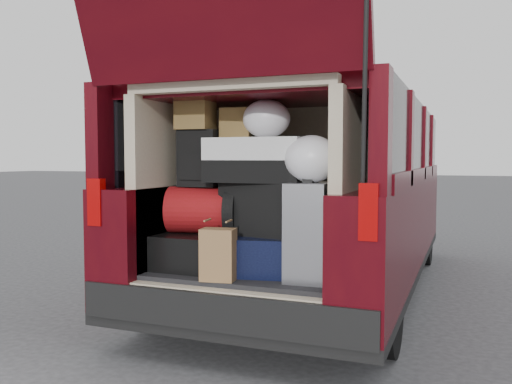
# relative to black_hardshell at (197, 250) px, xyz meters

# --- Properties ---
(ground) EXTENTS (80.00, 80.00, 0.00)m
(ground) POSITION_rel_black_hardshell_xyz_m (0.40, -0.15, -0.67)
(ground) COLOR #333335
(ground) RESTS_ON ground
(minivan) EXTENTS (1.90, 5.35, 2.77)m
(minivan) POSITION_rel_black_hardshell_xyz_m (0.40, 1.70, 0.24)
(minivan) COLOR black
(minivan) RESTS_ON ground
(load_floor) EXTENTS (1.24, 1.05, 0.55)m
(load_floor) POSITION_rel_black_hardshell_xyz_m (0.40, 0.12, -0.39)
(load_floor) COLOR black
(load_floor) RESTS_ON ground
(black_hardshell) EXTENTS (0.44, 0.59, 0.23)m
(black_hardshell) POSITION_rel_black_hardshell_xyz_m (0.00, 0.00, 0.00)
(black_hardshell) COLOR black
(black_hardshell) RESTS_ON load_floor
(navy_hardshell) EXTENTS (0.55, 0.63, 0.24)m
(navy_hardshell) POSITION_rel_black_hardshell_xyz_m (0.47, 0.02, 0.00)
(navy_hardshell) COLOR black
(navy_hardshell) RESTS_ON load_floor
(silver_roller) EXTENTS (0.27, 0.41, 0.60)m
(silver_roller) POSITION_rel_black_hardshell_xyz_m (0.83, -0.10, 0.18)
(silver_roller) COLOR silver
(silver_roller) RESTS_ON load_floor
(kraft_bag) EXTENTS (0.22, 0.16, 0.32)m
(kraft_bag) POSITION_rel_black_hardshell_xyz_m (0.32, -0.34, 0.04)
(kraft_bag) COLOR #996B45
(kraft_bag) RESTS_ON load_floor
(red_duffel) EXTENTS (0.54, 0.41, 0.32)m
(red_duffel) POSITION_rel_black_hardshell_xyz_m (0.05, 0.01, 0.28)
(red_duffel) COLOR maroon
(red_duffel) RESTS_ON black_hardshell
(black_soft_case) EXTENTS (0.53, 0.38, 0.35)m
(black_soft_case) POSITION_rel_black_hardshell_xyz_m (0.46, 0.02, 0.30)
(black_soft_case) COLOR black
(black_soft_case) RESTS_ON navy_hardshell
(backpack) EXTENTS (0.28, 0.18, 0.39)m
(backpack) POSITION_rel_black_hardshell_xyz_m (0.01, 0.02, 0.63)
(backpack) COLOR black
(backpack) RESTS_ON red_duffel
(twotone_duffel) EXTENTS (0.65, 0.34, 0.29)m
(twotone_duffel) POSITION_rel_black_hardshell_xyz_m (0.44, 0.01, 0.62)
(twotone_duffel) COLOR silver
(twotone_duffel) RESTS_ON black_soft_case
(grocery_sack_lower) EXTENTS (0.24, 0.19, 0.21)m
(grocery_sack_lower) POSITION_rel_black_hardshell_xyz_m (-0.01, 0.00, 0.93)
(grocery_sack_lower) COLOR olive
(grocery_sack_lower) RESTS_ON backpack
(grocery_sack_upper) EXTENTS (0.23, 0.20, 0.21)m
(grocery_sack_upper) POSITION_rel_black_hardshell_xyz_m (0.25, 0.11, 0.87)
(grocery_sack_upper) COLOR olive
(grocery_sack_upper) RESTS_ON twotone_duffel
(plastic_bag_center) EXTENTS (0.32, 0.30, 0.25)m
(plastic_bag_center) POSITION_rel_black_hardshell_xyz_m (0.49, 0.06, 0.89)
(plastic_bag_center) COLOR white
(plastic_bag_center) RESTS_ON twotone_duffel
(plastic_bag_right) EXTENTS (0.35, 0.33, 0.29)m
(plastic_bag_right) POSITION_rel_black_hardshell_xyz_m (0.84, -0.10, 0.63)
(plastic_bag_right) COLOR white
(plastic_bag_right) RESTS_ON silver_roller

